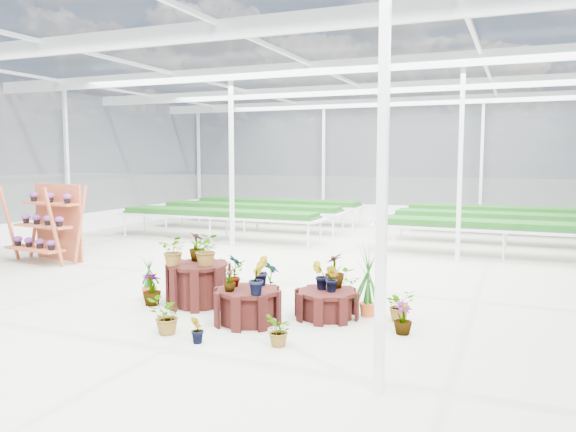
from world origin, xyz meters
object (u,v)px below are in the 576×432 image
at_px(plinth_mid, 247,306).
at_px(bird_table, 65,221).
at_px(plinth_low, 327,304).
at_px(shelf_rack, 44,224).
at_px(plinth_tall, 199,284).

bearing_deg(plinth_mid, bird_table, 153.38).
relative_size(plinth_low, shelf_rack, 0.52).
relative_size(plinth_tall, plinth_low, 1.09).
height_order(plinth_mid, shelf_rack, shelf_rack).
distance_m(plinth_low, shelf_rack, 7.79).
bearing_deg(plinth_low, plinth_tall, -177.40).
xyz_separation_m(plinth_low, shelf_rack, (-7.54, 1.85, 0.70)).
xyz_separation_m(plinth_tall, plinth_low, (2.20, 0.10, -0.14)).
relative_size(plinth_low, bird_table, 0.53).
distance_m(plinth_tall, bird_table, 6.15).
height_order(plinth_mid, plinth_low, plinth_mid).
bearing_deg(bird_table, plinth_mid, -29.22).
height_order(plinth_low, shelf_rack, shelf_rack).
bearing_deg(plinth_tall, shelf_rack, 159.98).
height_order(shelf_rack, bird_table, shelf_rack).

